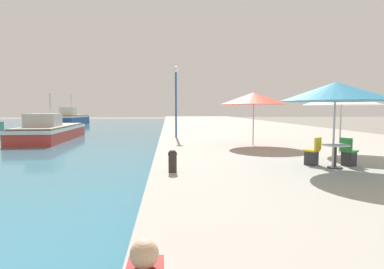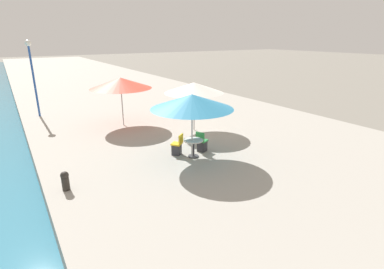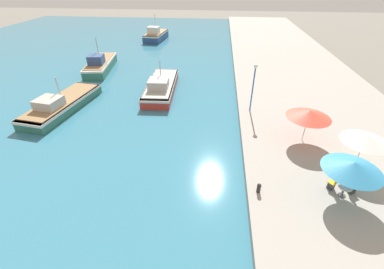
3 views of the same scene
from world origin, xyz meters
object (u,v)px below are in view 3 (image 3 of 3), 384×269
cafe_table (344,189)px  cafe_chair_right (352,189)px  fishing_boat_near (62,104)px  fishing_boat_far (100,64)px  cafe_chair_left (332,185)px  mooring_bollard (259,188)px  fishing_boat_mid (161,86)px  cafe_umbrella_pink (353,166)px  fishing_boat_distant (156,35)px  cafe_umbrella_striped (309,114)px  lamppost (254,80)px  cafe_umbrella_white (366,138)px

cafe_table → cafe_chair_right: cafe_chair_right is taller
fishing_boat_near → fishing_boat_far: size_ratio=1.10×
cafe_chair_left → mooring_bollard: (-4.56, -0.75, 0.02)m
fishing_boat_mid → cafe_umbrella_pink: 21.35m
fishing_boat_distant → cafe_umbrella_pink: 46.32m
fishing_boat_far → cafe_umbrella_pink: 33.18m
fishing_boat_near → cafe_umbrella_striped: (22.70, -4.08, 2.30)m
fishing_boat_near → lamppost: (18.93, 0.64, 3.03)m
fishing_boat_mid → cafe_chair_right: 21.47m
cafe_umbrella_pink → cafe_chair_right: (0.74, 0.38, -2.02)m
fishing_boat_far → cafe_umbrella_white: 32.81m
fishing_boat_distant → cafe_table: 46.28m
cafe_umbrella_striped → cafe_chair_right: size_ratio=3.66×
cafe_umbrella_white → fishing_boat_distant: bearing=120.9°
cafe_umbrella_pink → cafe_table: cafe_umbrella_pink is taller
fishing_boat_mid → fishing_boat_distant: (-6.40, 25.70, 0.22)m
fishing_boat_near → cafe_chair_right: bearing=-13.9°
cafe_umbrella_pink → lamppost: lamppost is taller
cafe_chair_right → lamppost: size_ratio=0.20×
fishing_boat_distant → cafe_umbrella_pink: (20.70, -41.39, 2.01)m
fishing_boat_near → cafe_umbrella_pink: 25.66m
lamppost → cafe_umbrella_white: bearing=-49.0°
cafe_chair_right → lamppost: lamppost is taller
cafe_chair_left → mooring_bollard: 4.63m
fishing_boat_mid → mooring_bollard: fishing_boat_mid is taller
fishing_boat_mid → cafe_umbrella_white: (16.43, -12.51, 2.14)m
cafe_umbrella_white → cafe_chair_right: cafe_umbrella_white is taller
fishing_boat_near → fishing_boat_far: fishing_boat_far is taller
cafe_umbrella_striped → fishing_boat_far: bearing=145.5°
cafe_umbrella_pink → cafe_umbrella_white: 3.82m
fishing_boat_far → lamppost: size_ratio=2.00×
fishing_boat_far → cafe_table: (24.53, -22.32, 0.27)m
cafe_table → cafe_chair_left: size_ratio=0.88×
fishing_boat_distant → lamppost: lamppost is taller
cafe_umbrella_pink → cafe_table: 1.82m
fishing_boat_distant → mooring_bollard: bearing=-64.1°
fishing_boat_near → fishing_boat_distant: size_ratio=1.27×
fishing_boat_near → mooring_bollard: size_ratio=15.37×
fishing_boat_near → cafe_table: fishing_boat_near is taller
cafe_table → lamppost: bearing=113.2°
fishing_boat_distant → lamppost: (16.19, -30.59, 2.76)m
mooring_bollard → lamppost: 11.30m
fishing_boat_far → lamppost: 23.20m
fishing_boat_near → cafe_chair_left: bearing=-14.4°
cafe_table → lamppost: lamppost is taller
fishing_boat_distant → cafe_chair_right: fishing_boat_distant is taller
fishing_boat_mid → cafe_chair_left: fishing_boat_mid is taller
fishing_boat_near → cafe_umbrella_striped: 23.18m
fishing_boat_distant → fishing_boat_mid: bearing=-70.9°
fishing_boat_mid → lamppost: size_ratio=2.17×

